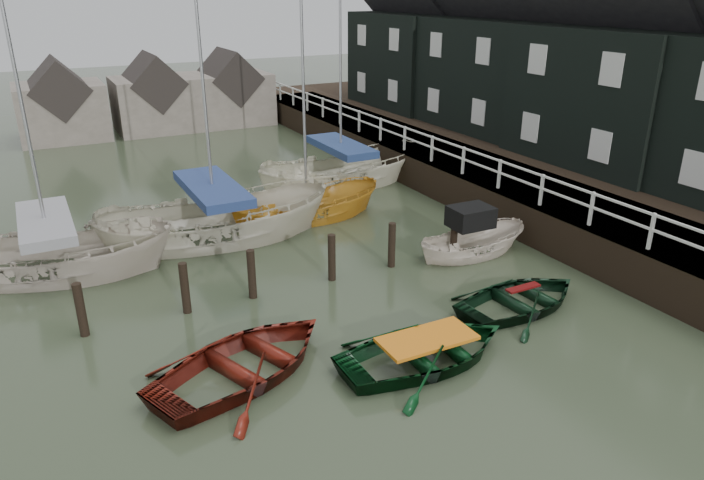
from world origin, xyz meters
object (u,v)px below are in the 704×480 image
rowboat_dkgreen (521,308)px  sailboat_c (307,218)px  motorboat (472,251)px  rowboat_red (247,375)px  sailboat_b (217,237)px  rowboat_green (426,362)px  sailboat_a (55,272)px  sailboat_d (341,183)px

rowboat_dkgreen → sailboat_c: sailboat_c is taller
rowboat_dkgreen → motorboat: 3.61m
rowboat_red → rowboat_dkgreen: 7.45m
rowboat_red → sailboat_b: size_ratio=0.38×
rowboat_green → motorboat: (4.72, 4.44, 0.12)m
rowboat_red → rowboat_green: bearing=-132.2°
sailboat_a → sailboat_d: bearing=-50.9°
rowboat_red → sailboat_a: (-3.33, 7.61, 0.06)m
rowboat_red → sailboat_d: size_ratio=0.34×
rowboat_green → rowboat_dkgreen: bearing=-74.3°
rowboat_green → motorboat: 6.49m
rowboat_green → rowboat_dkgreen: (3.68, 0.99, 0.00)m
rowboat_red → rowboat_dkgreen: bearing=-114.8°
rowboat_green → sailboat_a: (-7.09, 9.03, 0.06)m
sailboat_a → sailboat_c: sailboat_a is taller
sailboat_b → sailboat_c: size_ratio=1.20×
sailboat_b → sailboat_c: bearing=-74.5°
rowboat_dkgreen → sailboat_a: sailboat_a is taller
sailboat_b → sailboat_c: 3.54m
rowboat_dkgreen → sailboat_a: (-10.77, 8.04, 0.06)m
sailboat_b → sailboat_d: (6.51, 3.57, 0.00)m
sailboat_a → rowboat_green: bearing=-122.1°
sailboat_d → rowboat_red: bearing=148.4°
motorboat → sailboat_a: 12.67m
rowboat_red → motorboat: bearing=-91.9°
sailboat_b → sailboat_c: sailboat_b is taller
sailboat_c → sailboat_a: bearing=98.5°
rowboat_red → rowboat_green: rowboat_red is taller
rowboat_green → motorboat: size_ratio=1.10×
rowboat_red → sailboat_d: bearing=-56.6°
rowboat_red → motorboat: motorboat is taller
sailboat_d → rowboat_dkgreen: bearing=179.9°
sailboat_c → sailboat_d: size_ratio=0.75×
motorboat → rowboat_red: bearing=111.1°
rowboat_red → sailboat_c: size_ratio=0.45×
rowboat_green → sailboat_a: sailboat_a is taller
motorboat → sailboat_a: sailboat_a is taller
motorboat → sailboat_b: sailboat_b is taller
sailboat_a → sailboat_c: 8.59m
motorboat → rowboat_dkgreen: bearing=164.7°
sailboat_c → rowboat_green: bearing=174.1°
rowboat_dkgreen → sailboat_a: bearing=48.9°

